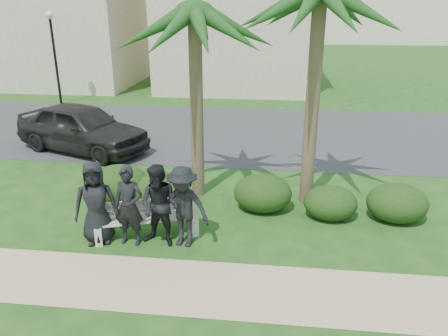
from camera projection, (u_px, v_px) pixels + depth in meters
The scene contains 18 objects.
ground at pixel (204, 235), 9.31m from camera, with size 160.00×160.00×0.00m, color #1A4212.
footpath at pixel (188, 286), 7.64m from camera, with size 30.00×1.60×0.01m, color tan.
asphalt_street at pixel (237, 132), 16.74m from camera, with size 160.00×8.00×0.01m, color #2D2D30.
stucco_bldg_left at pixel (52, 20), 26.00m from camera, with size 10.40×8.40×7.30m.
stucco_bldg_right at pixel (235, 21), 24.82m from camera, with size 8.40×8.40×7.30m.
street_lamp at pixel (53, 41), 20.36m from camera, with size 0.36×0.36×4.29m.
park_bench at pixel (148, 221), 9.18m from camera, with size 2.27×1.13×0.74m.
man_a at pixel (96, 203), 8.78m from camera, with size 0.85×0.55×1.74m, color black.
man_b at pixel (129, 206), 8.72m from camera, with size 0.61×0.40×1.67m, color black.
man_c at pixel (160, 206), 8.68m from camera, with size 0.83×0.65×1.71m, color black.
man_d at pixel (183, 207), 8.66m from camera, with size 1.10×0.63×1.70m, color black.
hedge_a at pixel (120, 183), 10.71m from camera, with size 1.50×1.24×0.98m, color black.
hedge_b at pixel (162, 189), 10.50m from camera, with size 1.35×1.12×0.88m, color black.
hedge_d at pixel (263, 192), 10.32m from camera, with size 1.38×1.14×0.90m, color black.
hedge_e at pixel (330, 202), 9.94m from camera, with size 1.21×1.00×0.79m, color black.
hedge_f at pixel (397, 202), 9.83m from camera, with size 1.36×1.12×0.89m, color black.
palm_left at pixel (195, 15), 9.77m from camera, with size 3.00×3.00×5.35m.
car_a at pixel (82, 128), 14.34m from camera, with size 1.87×4.64×1.58m, color black.
Camera 1 is at (1.36, -8.09, 4.65)m, focal length 35.00 mm.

